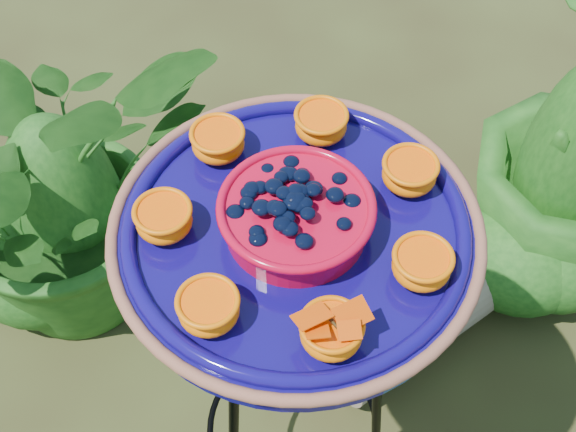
# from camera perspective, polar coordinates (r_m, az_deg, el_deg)

# --- Properties ---
(tripod_stand) EXTENTS (0.43, 0.43, 0.98)m
(tripod_stand) POSITION_cam_1_polar(r_m,az_deg,el_deg) (1.47, 0.44, -10.91)
(tripod_stand) COLOR black
(tripod_stand) RESTS_ON ground
(feeder_dish) EXTENTS (0.60, 0.60, 0.12)m
(feeder_dish) POSITION_cam_1_polar(r_m,az_deg,el_deg) (1.10, 0.58, -0.96)
(feeder_dish) COLOR #0F075C
(feeder_dish) RESTS_ON tripod_stand
(driftwood_log) EXTENTS (0.62, 0.50, 0.20)m
(driftwood_log) POSITION_cam_1_polar(r_m,az_deg,el_deg) (2.13, 9.87, -6.55)
(driftwood_log) COLOR gray
(driftwood_log) RESTS_ON ground
(shrub_back_left) EXTENTS (1.02, 0.99, 0.86)m
(shrub_back_left) POSITION_cam_1_polar(r_m,az_deg,el_deg) (2.01, -16.10, 2.62)
(shrub_back_left) COLOR #154412
(shrub_back_left) RESTS_ON ground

